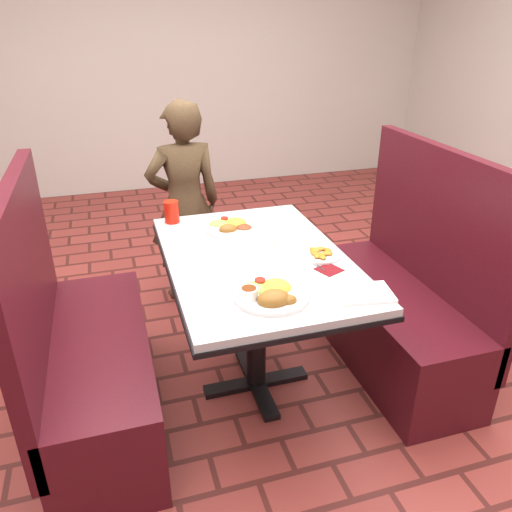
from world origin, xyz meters
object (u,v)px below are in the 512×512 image
at_px(plantain_plate, 320,254).
at_px(red_tumbler, 172,212).
at_px(booth_bench_left, 88,362).
at_px(dining_table, 256,274).
at_px(near_dinner_plate, 270,291).
at_px(booth_bench_right, 398,308).
at_px(far_dinner_plate, 231,224).
at_px(diner_person, 185,204).

xyz_separation_m(plantain_plate, red_tumbler, (-0.59, 0.62, 0.05)).
xyz_separation_m(booth_bench_left, plantain_plate, (1.08, -0.09, 0.43)).
distance_m(dining_table, near_dinner_plate, 0.40).
height_order(booth_bench_left, booth_bench_right, same).
height_order(near_dinner_plate, red_tumbler, red_tumbler).
xyz_separation_m(booth_bench_right, far_dinner_plate, (-0.83, 0.35, 0.45)).
distance_m(far_dinner_plate, red_tumbler, 0.33).
distance_m(dining_table, booth_bench_left, 0.86).
bearing_deg(far_dinner_plate, diner_person, 100.63).
relative_size(booth_bench_right, diner_person, 0.92).
xyz_separation_m(dining_table, diner_person, (-0.16, 1.05, 0.00)).
relative_size(near_dinner_plate, far_dinner_plate, 1.09).
height_order(dining_table, red_tumbler, red_tumbler).
relative_size(dining_table, red_tumbler, 10.41).
bearing_deg(booth_bench_right, far_dinner_plate, 157.12).
distance_m(booth_bench_right, far_dinner_plate, 1.00).
bearing_deg(diner_person, booth_bench_left, 54.56).
relative_size(plantain_plate, red_tumbler, 1.60).
relative_size(booth_bench_left, booth_bench_right, 1.00).
bearing_deg(plantain_plate, booth_bench_right, 9.62).
relative_size(booth_bench_left, plantain_plate, 6.44).
xyz_separation_m(diner_person, far_dinner_plate, (0.13, -0.70, 0.12)).
xyz_separation_m(dining_table, booth_bench_right, (0.80, 0.00, -0.32)).
xyz_separation_m(dining_table, far_dinner_plate, (-0.03, 0.35, 0.12)).
relative_size(booth_bench_left, near_dinner_plate, 4.00).
bearing_deg(booth_bench_right, red_tumbler, 154.37).
relative_size(dining_table, diner_person, 0.93).
relative_size(dining_table, plantain_plate, 6.51).
xyz_separation_m(booth_bench_right, diner_person, (-0.96, 1.05, 0.33)).
height_order(diner_person, near_dinner_plate, diner_person).
distance_m(booth_bench_left, near_dinner_plate, 0.95).
height_order(booth_bench_right, diner_person, diner_person).
distance_m(near_dinner_plate, red_tumbler, 0.94).
bearing_deg(diner_person, red_tumbler, 70.03).
relative_size(near_dinner_plate, plantain_plate, 1.61).
height_order(diner_person, red_tumbler, diner_person).
xyz_separation_m(booth_bench_left, booth_bench_right, (1.60, 0.00, 0.00)).
relative_size(diner_person, near_dinner_plate, 4.37).
bearing_deg(red_tumbler, booth_bench_right, -25.63).
relative_size(dining_table, near_dinner_plate, 4.04).
bearing_deg(far_dinner_plate, near_dinner_plate, -92.30).
bearing_deg(booth_bench_left, dining_table, 0.00).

